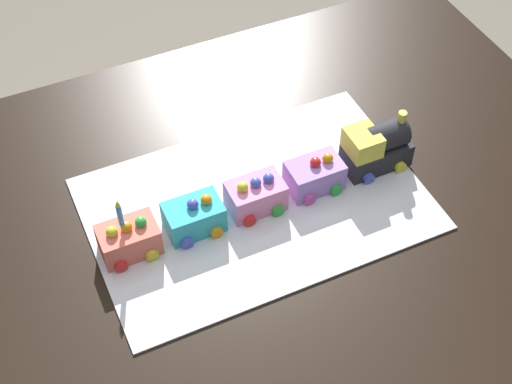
# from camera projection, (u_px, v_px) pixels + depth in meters

# --- Properties ---
(dining_table) EXTENTS (1.40, 1.00, 0.74)m
(dining_table) POSITION_uv_depth(u_px,v_px,m) (252.00, 249.00, 1.40)
(dining_table) COLOR black
(dining_table) RESTS_ON ground
(cake_board) EXTENTS (0.60, 0.40, 0.00)m
(cake_board) POSITION_uv_depth(u_px,v_px,m) (256.00, 204.00, 1.34)
(cake_board) COLOR silver
(cake_board) RESTS_ON dining_table
(cake_locomotive) EXTENTS (0.14, 0.08, 0.12)m
(cake_locomotive) POSITION_uv_depth(u_px,v_px,m) (377.00, 147.00, 1.36)
(cake_locomotive) COLOR #232328
(cake_locomotive) RESTS_ON cake_board
(cake_car_gondola_lavender) EXTENTS (0.10, 0.08, 0.07)m
(cake_car_gondola_lavender) POSITION_uv_depth(u_px,v_px,m) (315.00, 175.00, 1.34)
(cake_car_gondola_lavender) COLOR #AD84E0
(cake_car_gondola_lavender) RESTS_ON cake_board
(cake_car_flatbed_bubblegum) EXTENTS (0.10, 0.08, 0.07)m
(cake_car_flatbed_bubblegum) POSITION_uv_depth(u_px,v_px,m) (256.00, 195.00, 1.31)
(cake_car_flatbed_bubblegum) COLOR pink
(cake_car_flatbed_bubblegum) RESTS_ON cake_board
(cake_car_caboose_turquoise) EXTENTS (0.10, 0.08, 0.07)m
(cake_car_caboose_turquoise) POSITION_uv_depth(u_px,v_px,m) (194.00, 217.00, 1.28)
(cake_car_caboose_turquoise) COLOR #38B7C6
(cake_car_caboose_turquoise) RESTS_ON cake_board
(cake_car_hopper_coral) EXTENTS (0.10, 0.08, 0.07)m
(cake_car_hopper_coral) POSITION_uv_depth(u_px,v_px,m) (129.00, 239.00, 1.24)
(cake_car_hopper_coral) COLOR #F27260
(cake_car_hopper_coral) RESTS_ON cake_board
(birthday_candle) EXTENTS (0.01, 0.01, 0.06)m
(birthday_candle) POSITION_uv_depth(u_px,v_px,m) (120.00, 213.00, 1.19)
(birthday_candle) COLOR #4CA5E5
(birthday_candle) RESTS_ON cake_car_hopper_coral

